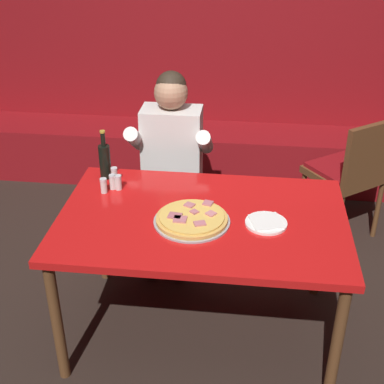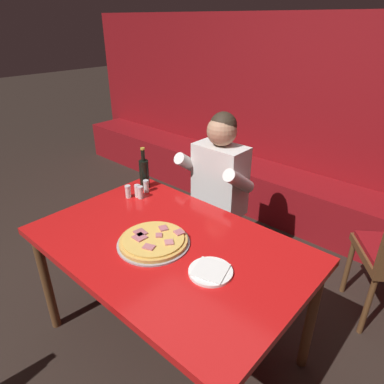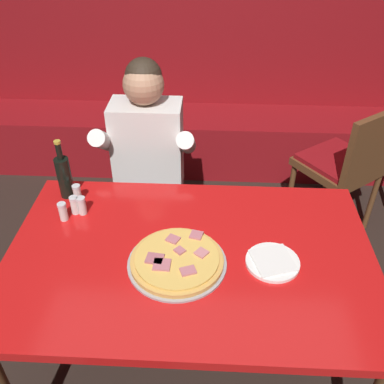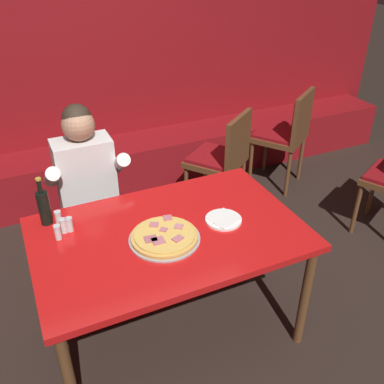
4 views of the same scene
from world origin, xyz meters
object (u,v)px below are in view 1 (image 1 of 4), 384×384
at_px(shaker_oregano, 113,183).
at_px(shaker_black_pepper, 104,186).
at_px(pizza, 192,219).
at_px(shaker_parmesan, 114,175).
at_px(shaker_red_pepper_flakes, 118,183).
at_px(diner_seated_blue_shirt, 170,163).
at_px(beer_bottle, 105,160).
at_px(plate_white_paper, 266,223).
at_px(main_dining_table, 202,229).
at_px(dining_chair_far_left, 353,168).

distance_m(shaker_oregano, shaker_black_pepper, 0.06).
height_order(pizza, shaker_parmesan, shaker_parmesan).
bearing_deg(shaker_red_pepper_flakes, shaker_parmesan, 116.61).
bearing_deg(shaker_oregano, pizza, -31.45).
xyz_separation_m(shaker_oregano, diner_seated_blue_shirt, (0.25, 0.49, -0.11)).
bearing_deg(beer_bottle, shaker_oregano, -60.50).
bearing_deg(shaker_black_pepper, shaker_oregano, 51.28).
xyz_separation_m(shaker_parmesan, shaker_oregano, (0.01, -0.09, 0.00)).
relative_size(pizza, plate_white_paper, 1.83).
distance_m(main_dining_table, dining_chair_far_left, 1.45).
bearing_deg(pizza, shaker_red_pepper_flakes, 146.88).
distance_m(shaker_parmesan, shaker_oregano, 0.09).
distance_m(main_dining_table, beer_bottle, 0.72).
xyz_separation_m(beer_bottle, shaker_oregano, (0.07, -0.13, -0.07)).
distance_m(shaker_parmesan, shaker_black_pepper, 0.14).
height_order(plate_white_paper, shaker_oregano, shaker_oregano).
bearing_deg(beer_bottle, shaker_black_pepper, -78.95).
relative_size(pizza, shaker_oregano, 4.48).
height_order(pizza, shaker_black_pepper, shaker_black_pepper).
height_order(pizza, dining_chair_far_left, dining_chair_far_left).
relative_size(plate_white_paper, dining_chair_far_left, 0.23).
bearing_deg(shaker_parmesan, pizza, -37.77).
relative_size(beer_bottle, shaker_black_pepper, 3.40).
distance_m(pizza, dining_chair_far_left, 1.53).
height_order(main_dining_table, shaker_parmesan, shaker_parmesan).
bearing_deg(shaker_red_pepper_flakes, main_dining_table, -25.07).
height_order(main_dining_table, shaker_oregano, shaker_oregano).
xyz_separation_m(beer_bottle, shaker_black_pepper, (0.03, -0.18, -0.07)).
distance_m(plate_white_paper, shaker_parmesan, 0.93).
bearing_deg(beer_bottle, dining_chair_far_left, 25.42).
distance_m(pizza, shaker_black_pepper, 0.57).
bearing_deg(diner_seated_blue_shirt, shaker_oregano, -116.50).
xyz_separation_m(shaker_oregano, dining_chair_far_left, (1.46, 0.86, -0.26)).
bearing_deg(main_dining_table, pizza, -128.21).
distance_m(beer_bottle, shaker_red_pepper_flakes, 0.18).
xyz_separation_m(pizza, beer_bottle, (-0.55, 0.42, 0.09)).
distance_m(shaker_red_pepper_flakes, dining_chair_far_left, 1.69).
xyz_separation_m(shaker_black_pepper, dining_chair_far_left, (1.50, 0.91, -0.26)).
xyz_separation_m(pizza, diner_seated_blue_shirt, (-0.23, 0.78, -0.09)).
xyz_separation_m(plate_white_paper, shaker_parmesan, (-0.86, 0.36, 0.03)).
xyz_separation_m(pizza, dining_chair_far_left, (0.99, 1.15, -0.24)).
bearing_deg(shaker_black_pepper, shaker_red_pepper_flakes, 32.66).
bearing_deg(shaker_black_pepper, main_dining_table, -18.13).
relative_size(beer_bottle, shaker_oregano, 3.40).
height_order(main_dining_table, shaker_red_pepper_flakes, shaker_red_pepper_flakes).
bearing_deg(shaker_parmesan, main_dining_table, -30.74).
relative_size(main_dining_table, beer_bottle, 5.04).
xyz_separation_m(beer_bottle, shaker_parmesan, (0.06, -0.04, -0.07)).
xyz_separation_m(shaker_black_pepper, shaker_red_pepper_flakes, (0.07, 0.05, 0.00)).
bearing_deg(shaker_parmesan, shaker_oregano, -82.45).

